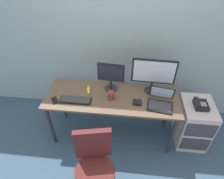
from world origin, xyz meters
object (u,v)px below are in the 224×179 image
Objects in this scene: office_chair at (95,169)px; monitor_main at (154,73)px; monitor_side at (111,75)px; laptop at (161,101)px; desk_phone at (200,105)px; coffee_mug at (111,96)px; cell_phone at (55,100)px; file_cabinet at (193,123)px; trackball_mouse at (137,102)px; banana at (88,90)px; keyboard at (76,100)px.

office_chair is 1.59× the size of monitor_main.
laptop is at bearing -20.34° from monitor_side.
monitor_main is at bearing 164.12° from desk_phone.
coffee_mug reaches higher than cell_phone.
file_cabinet is at bearing -24.90° from cell_phone.
monitor_main reaches higher than desk_phone.
coffee_mug is (-0.64, 0.03, 0.01)m from laptop.
office_chair reaches higher than trackball_mouse.
trackball_mouse is at bearing -15.52° from banana.
monitor_side is at bearing 173.04° from file_cabinet.
keyboard is at bearing -162.15° from monitor_main.
cell_phone is (-1.91, -0.18, 0.42)m from file_cabinet.
file_cabinet is 1.97× the size of laptop.
office_chair is at bearing -63.07° from keyboard.
keyboard reaches higher than cell_phone.
banana reaches higher than keyboard.
trackball_mouse is 0.58× the size of banana.
monitor_main is 3.01× the size of banana.
monitor_side is at bearing 86.23° from office_chair.
laptop is (-0.54, -0.08, 0.09)m from desk_phone.
file_cabinet is 5.80× the size of coffee_mug.
monitor_main is at bearing 111.69° from laptop.
laptop is 0.29m from trackball_mouse.
file_cabinet is at bearing 3.15° from coffee_mug.
cell_phone is at bearing -148.10° from banana.
monitor_main is (-0.64, 0.18, 0.33)m from desk_phone.
keyboard is (-1.63, -0.14, 0.05)m from desk_phone.
coffee_mug is (-1.18, -0.07, 0.47)m from file_cabinet.
laptop is (1.09, 0.05, 0.04)m from keyboard.
monitor_main is at bearing 23.49° from coffee_mug.
file_cabinet is 1.97m from cell_phone.
banana is at bearing 164.48° from trackball_mouse.
monitor_main is at bearing -15.01° from cell_phone.
monitor_side is (-1.21, 0.15, 0.65)m from file_cabinet.
cell_phone is at bearing -174.82° from keyboard.
banana is (0.40, 0.25, 0.02)m from cell_phone.
office_chair is 0.88m from keyboard.
desk_phone is 1.56m from office_chair.
desk_phone is 1.51m from banana.
office_chair reaches higher than coffee_mug.
coffee_mug is at bearing 171.74° from trackball_mouse.
file_cabinet is at bearing 7.82° from trackball_mouse.
monitor_main is 0.62m from coffee_mug.
laptop reaches higher than office_chair.
cell_phone reaches higher than file_cabinet.
trackball_mouse reaches higher than cell_phone.
monitor_main is 1.07m from keyboard.
monitor_side is 3.42× the size of coffee_mug.
cell_phone is at bearing -171.29° from coffee_mug.
keyboard is 3.73× the size of trackball_mouse.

